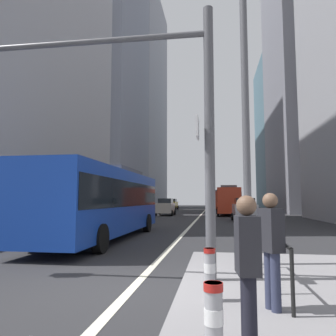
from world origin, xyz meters
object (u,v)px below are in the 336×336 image
city_bus_red_distant (220,199)px  bollard_right (210,271)px  car_oncoming_mid (172,204)px  car_oncoming_far (166,207)px  car_receding_far (244,209)px  pedestrian_walking (271,244)px  city_bus_red_receding (228,199)px  traffic_signal_gantry (104,98)px  pedestrian_far (248,264)px  car_receding_near (229,204)px  bollard_left (214,322)px  city_bus_blue_oncoming (105,199)px  street_lamp_post (245,73)px

city_bus_red_distant → bollard_right: bearing=-90.9°
car_oncoming_mid → car_oncoming_far: (2.09, -21.06, 0.00)m
car_receding_far → pedestrian_walking: bearing=-93.9°
city_bus_red_receding → traffic_signal_gantry: traffic_signal_gantry is taller
car_oncoming_far → pedestrian_far: size_ratio=2.68×
car_receding_far → traffic_signal_gantry: bearing=-103.2°
pedestrian_walking → car_receding_near: bearing=88.3°
car_oncoming_far → bollard_left: 34.38m
pedestrian_walking → city_bus_blue_oncoming: bearing=122.8°
street_lamp_post → bollard_left: (-0.88, -5.43, -4.66)m
city_bus_red_receding → pedestrian_far: bearing=-91.9°
car_oncoming_mid → bollard_left: (7.79, -54.96, -0.37)m
city_bus_red_receding → car_receding_near: bearing=87.3°
traffic_signal_gantry → pedestrian_walking: 4.83m
car_receding_near → street_lamp_post: 49.33m
car_oncoming_far → bollard_right: bearing=-79.9°
traffic_signal_gantry → bollard_left: (2.47, -3.64, -3.53)m
car_oncoming_mid → car_receding_far: size_ratio=1.02×
street_lamp_post → traffic_signal_gantry: bearing=-152.0°
city_bus_red_receding → car_oncoming_mid: city_bus_red_receding is taller
car_receding_near → street_lamp_post: bearing=-91.8°
car_oncoming_mid → city_bus_red_receding: bearing=-63.5°
city_bus_red_distant → street_lamp_post: size_ratio=1.43×
car_oncoming_far → city_bus_blue_oncoming: bearing=-88.3°
car_oncoming_mid → car_oncoming_far: same height
street_lamp_post → pedestrian_far: (-0.50, -4.97, -4.18)m
street_lamp_post → bollard_left: 7.21m
bollard_right → bollard_left: bearing=-88.0°
bollard_right → city_bus_red_distant: bearing=89.1°
city_bus_red_receding → pedestrian_walking: city_bus_red_receding is taller
city_bus_blue_oncoming → street_lamp_post: bearing=-43.8°
street_lamp_post → bollard_right: street_lamp_post is taller
pedestrian_far → city_bus_red_distant: bearing=89.6°
city_bus_red_receding → city_bus_red_distant: same height
city_bus_red_distant → pedestrian_far: 53.26m
street_lamp_post → city_bus_red_receding: bearing=88.7°
bollard_right → pedestrian_far: (0.46, -1.78, 0.48)m
city_bus_red_distant → pedestrian_walking: bearing=-89.9°
traffic_signal_gantry → bollard_right: 4.49m
street_lamp_post → pedestrian_far: bearing=-95.7°
bollard_left → traffic_signal_gantry: bearing=124.2°
city_bus_red_receding → city_bus_blue_oncoming: bearing=-104.8°
car_receding_far → pedestrian_far: car_receding_far is taller
street_lamp_post → bollard_right: (-0.95, -3.19, -4.66)m
car_oncoming_far → street_lamp_post: street_lamp_post is taller
city_bus_red_distant → street_lamp_post: (0.11, -48.28, 3.45)m
car_receding_far → city_bus_blue_oncoming: bearing=-119.0°
city_bus_red_receding → car_oncoming_mid: 21.06m
city_bus_red_distant → pedestrian_walking: city_bus_red_distant is taller
city_bus_blue_oncoming → car_receding_near: 44.10m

